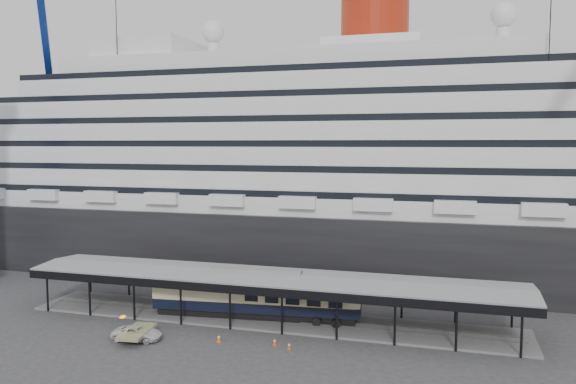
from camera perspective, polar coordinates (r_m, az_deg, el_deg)
name	(u,v)px	position (r m, az deg, el deg)	size (l,w,h in m)	color
ground	(253,334)	(60.19, -3.59, -14.24)	(200.00, 200.00, 0.00)	#323234
cruise_ship	(322,152)	(87.61, 3.45, 4.03)	(130.00, 30.00, 43.90)	black
platform_canopy	(268,299)	(63.98, -2.07, -10.84)	(56.00, 9.18, 5.30)	slate
port_truck	(137,333)	(60.25, -15.08, -13.69)	(2.30, 4.98, 1.38)	silver
pullman_carriage	(256,295)	(64.31, -3.28, -10.37)	(23.73, 5.30, 23.12)	black
traffic_cone_left	(219,338)	(58.25, -7.05, -14.51)	(0.48, 0.48, 0.82)	#F25E0D
traffic_cone_mid	(289,346)	(56.00, 0.12, -15.35)	(0.41, 0.41, 0.71)	#D8560C
traffic_cone_right	(275,342)	(57.01, -1.38, -14.95)	(0.47, 0.47, 0.75)	#EA4A0D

